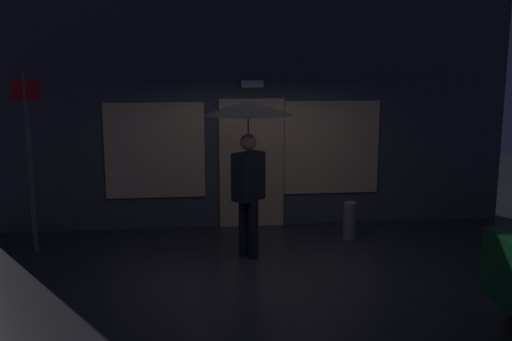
{
  "coord_description": "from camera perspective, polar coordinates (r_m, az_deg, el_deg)",
  "views": [
    {
      "loc": [
        -1.06,
        -7.76,
        2.89
      ],
      "look_at": [
        -0.11,
        0.57,
        1.29
      ],
      "focal_mm": 41.84,
      "sensor_mm": 36.0,
      "label": 1
    }
  ],
  "objects": [
    {
      "name": "ground_plane",
      "position": [
        8.35,
        1.21,
        -9.42
      ],
      "size": [
        18.0,
        18.0,
        0.0
      ],
      "primitive_type": "plane",
      "color": "#26262B"
    },
    {
      "name": "person_with_umbrella",
      "position": [
        8.44,
        -0.74,
        3.55
      ],
      "size": [
        1.23,
        1.23,
        2.28
      ],
      "rotation": [
        0.0,
        0.0,
        -2.47
      ],
      "color": "black",
      "rests_on": "ground"
    },
    {
      "name": "building_facade",
      "position": [
        10.19,
        -0.53,
        6.25
      ],
      "size": [
        8.95,
        0.48,
        4.19
      ],
      "color": "#4C4C56",
      "rests_on": "ground"
    },
    {
      "name": "street_sign_post",
      "position": [
        9.36,
        -20.86,
        1.62
      ],
      "size": [
        0.4,
        0.07,
        2.68
      ],
      "color": "#595B60",
      "rests_on": "ground"
    },
    {
      "name": "sidewalk_bollard",
      "position": [
        9.7,
        8.96,
        -4.77
      ],
      "size": [
        0.21,
        0.21,
        0.6
      ],
      "primitive_type": "cylinder",
      "color": "slate",
      "rests_on": "ground"
    }
  ]
}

